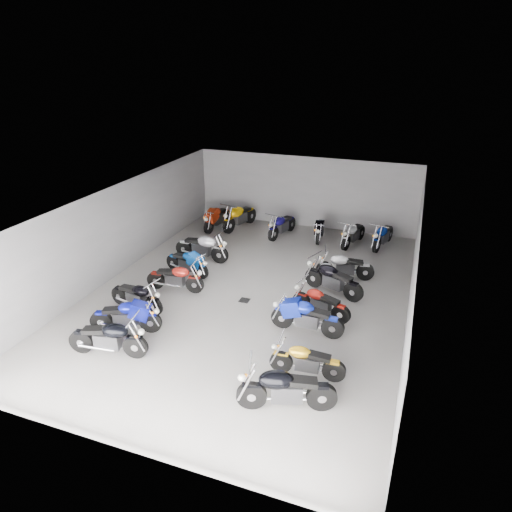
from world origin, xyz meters
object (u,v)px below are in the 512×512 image
Objects in this scene: motorcycle_left_c at (137,296)px; motorcycle_left_e at (187,263)px; motorcycle_right_b at (306,361)px; motorcycle_right_f at (344,266)px; motorcycle_left_b at (126,316)px; motorcycle_left_f at (202,247)px; drain_grate at (244,300)px; motorcycle_back_f at (383,235)px; motorcycle_right_a at (285,389)px; motorcycle_right_d at (320,302)px; motorcycle_back_c at (282,225)px; motorcycle_right_c at (306,317)px; motorcycle_back_b at (239,216)px; motorcycle_right_e at (333,279)px; motorcycle_back_d at (320,229)px; motorcycle_back_e at (353,234)px; motorcycle_left_a at (109,338)px; motorcycle_back_a at (217,217)px; motorcycle_left_d at (176,278)px.

motorcycle_left_c is 1.05× the size of motorcycle_left_e.
motorcycle_right_b is 5.64m from motorcycle_right_f.
motorcycle_left_b is 0.90× the size of motorcycle_left_f.
motorcycle_back_f is at bearing 58.78° from drain_grate.
motorcycle_right_a is 1.28m from motorcycle_right_b.
motorcycle_right_d is (5.41, 1.58, -0.01)m from motorcycle_left_c.
drain_grate is at bearing 109.23° from motorcycle_back_c.
motorcycle_right_c reaches higher than motorcycle_back_c.
motorcycle_back_b is at bearing 13.15° from motorcycle_back_f.
motorcycle_right_e is at bearing -17.60° from motorcycle_right_a.
motorcycle_right_e is (-0.08, 5.71, -0.02)m from motorcycle_right_a.
motorcycle_right_b is at bearing 97.72° from motorcycle_back_f.
motorcycle_left_b reaches higher than motorcycle_right_f.
motorcycle_left_f is at bearing 38.65° from motorcycle_back_d.
motorcycle_right_a is 1.07× the size of motorcycle_back_e.
motorcycle_right_b is at bearing 94.86° from motorcycle_back_d.
motorcycle_left_b is at bearing 68.63° from motorcycle_back_f.
motorcycle_back_b is at bearing 6.18° from motorcycle_back_c.
motorcycle_left_c is 8.75m from motorcycle_back_d.
motorcycle_left_a is at bearing -120.22° from drain_grate.
motorcycle_back_c is at bearing -172.84° from motorcycle_back_a.
motorcycle_right_d is (-0.15, 4.18, -0.08)m from motorcycle_right_a.
motorcycle_left_a is 10.58m from motorcycle_back_d.
motorcycle_left_f is at bearing 49.09° from motorcycle_back_e.
motorcycle_back_e is at bearing -165.33° from motorcycle_back_c.
motorcycle_back_f is (1.22, 6.21, 0.04)m from motorcycle_right_d.
motorcycle_right_d is 6.69m from motorcycle_back_c.
motorcycle_right_a reaches higher than motorcycle_left_d.
motorcycle_back_e is (-0.03, 4.47, -0.03)m from motorcycle_right_e.
drain_grate is 6.73m from motorcycle_back_b.
motorcycle_left_f is at bearing -163.39° from motorcycle_left_e.
motorcycle_back_b reaches higher than motorcycle_right_d.
motorcycle_back_a is 1.12× the size of motorcycle_back_d.
drain_grate is 0.17× the size of motorcycle_right_b.
motorcycle_left_a is 1.06× the size of motorcycle_back_e.
motorcycle_back_a reaches higher than motorcycle_back_d.
drain_grate is at bearing 121.00° from motorcycle_left_b.
motorcycle_back_c reaches higher than motorcycle_left_c.
motorcycle_back_e is at bearing 15.31° from motorcycle_right_d.
motorcycle_left_c is at bearing 72.75° from motorcycle_right_b.
drain_grate is 6.83m from motorcycle_back_a.
drain_grate is 5.92m from motorcycle_back_c.
motorcycle_right_a is 10.48m from motorcycle_back_d.
motorcycle_left_e reaches higher than motorcycle_right_b.
motorcycle_back_d is at bearing 28.37° from motorcycle_right_d.
motorcycle_back_b is (-0.15, 8.97, 0.07)m from motorcycle_left_b.
motorcycle_left_a reaches higher than motorcycle_left_d.
motorcycle_left_e is at bearing 104.78° from motorcycle_back_b.
motorcycle_left_e is at bearing 173.03° from motorcycle_left_a.
motorcycle_right_e is at bearing 13.07° from motorcycle_right_d.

